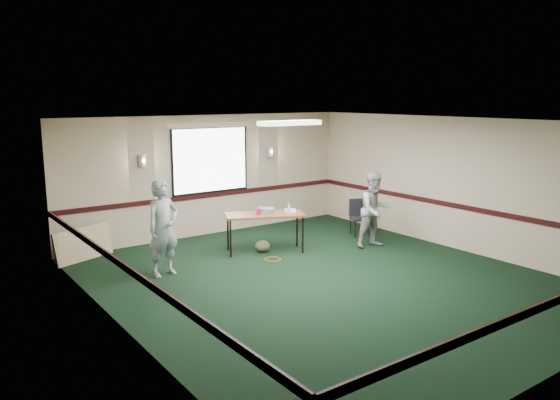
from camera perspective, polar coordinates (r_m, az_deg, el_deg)
ground at (r=9.49m, az=4.63°, el=-8.34°), size 8.00×8.00×0.00m
room_shell at (r=10.78m, az=-2.56°, el=2.65°), size 8.00×8.02×8.00m
folding_table at (r=10.95m, az=-1.59°, el=-1.74°), size 1.69×1.22×0.79m
projector at (r=10.99m, az=-1.49°, el=-1.11°), size 0.41×0.41×0.10m
game_console at (r=11.10m, az=1.06°, el=-1.12°), size 0.27×0.25×0.05m
red_cup at (r=10.83m, az=-2.23°, el=-1.24°), size 0.08×0.08×0.12m
water_bottle at (r=10.97m, az=0.94°, el=-0.90°), size 0.06×0.06×0.19m
duffel_bag at (r=11.07m, az=-1.85°, el=-4.86°), size 0.41×0.36×0.24m
cable_coil at (r=10.60m, az=-0.75°, el=-6.20°), size 0.32×0.32×0.02m
folded_table at (r=11.15m, az=-19.87°, el=-4.35°), size 1.22×0.61×0.63m
conference_chair at (r=12.46m, az=8.26°, el=-1.48°), size 0.53×0.54×0.82m
person_left at (r=9.71m, az=-12.11°, el=-2.89°), size 0.69×0.52×1.70m
person_right at (r=11.47m, az=9.88°, el=-1.02°), size 0.84×0.70×1.57m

